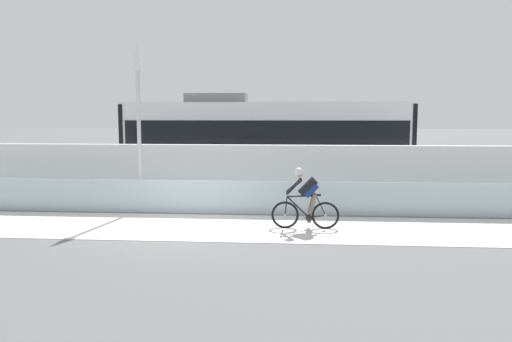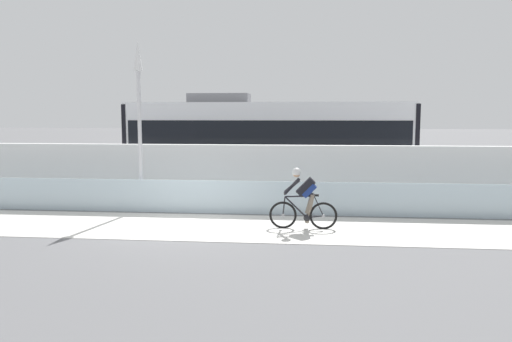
{
  "view_description": "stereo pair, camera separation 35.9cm",
  "coord_description": "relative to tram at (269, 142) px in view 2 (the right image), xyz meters",
  "views": [
    {
      "loc": [
        2.98,
        -12.91,
        2.96
      ],
      "look_at": [
        1.78,
        2.35,
        1.25
      ],
      "focal_mm": 35.1,
      "sensor_mm": 36.0,
      "label": 1
    },
    {
      "loc": [
        3.34,
        -12.88,
        2.96
      ],
      "look_at": [
        1.78,
        2.35,
        1.25
      ],
      "focal_mm": 35.1,
      "sensor_mm": 36.0,
      "label": 2
    }
  ],
  "objects": [
    {
      "name": "ground_plane",
      "position": [
        -1.82,
        -6.85,
        -1.89
      ],
      "size": [
        200.0,
        200.0,
        0.0
      ],
      "primitive_type": "plane",
      "color": "slate"
    },
    {
      "name": "cyclist_on_bike",
      "position": [
        1.44,
        -6.85,
        -1.11
      ],
      "size": [
        1.77,
        0.58,
        1.61
      ],
      "color": "black",
      "rests_on": "ground"
    },
    {
      "name": "bike_path_deck",
      "position": [
        -1.82,
        -6.85,
        -1.89
      ],
      "size": [
        32.0,
        3.2,
        0.01
      ],
      "primitive_type": "cube",
      "color": "silver",
      "rests_on": "ground"
    },
    {
      "name": "tram",
      "position": [
        0.0,
        0.0,
        0.0
      ],
      "size": [
        11.06,
        2.54,
        3.81
      ],
      "color": "silver",
      "rests_on": "ground"
    },
    {
      "name": "tram_rail_far",
      "position": [
        -1.82,
        0.72,
        -1.89
      ],
      "size": [
        32.0,
        0.08,
        0.01
      ],
      "primitive_type": "cube",
      "color": "#595654",
      "rests_on": "ground"
    },
    {
      "name": "concrete_barrier_wall",
      "position": [
        -1.82,
        -3.2,
        -0.9
      ],
      "size": [
        32.0,
        0.36,
        1.98
      ],
      "primitive_type": "cube",
      "color": "white",
      "rests_on": "ground"
    },
    {
      "name": "tram_rail_near",
      "position": [
        -1.82,
        -0.72,
        -1.89
      ],
      "size": [
        32.0,
        0.08,
        0.01
      ],
      "primitive_type": "cube",
      "color": "#595654",
      "rests_on": "ground"
    },
    {
      "name": "glass_parapet",
      "position": [
        -1.82,
        -5.0,
        -1.39
      ],
      "size": [
        32.0,
        0.05,
        1.0
      ],
      "primitive_type": "cube",
      "color": "silver",
      "rests_on": "ground"
    },
    {
      "name": "lamp_post_antenna",
      "position": [
        -3.63,
        -4.7,
        1.4
      ],
      "size": [
        0.28,
        0.28,
        5.2
      ],
      "color": "gray",
      "rests_on": "ground"
    }
  ]
}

